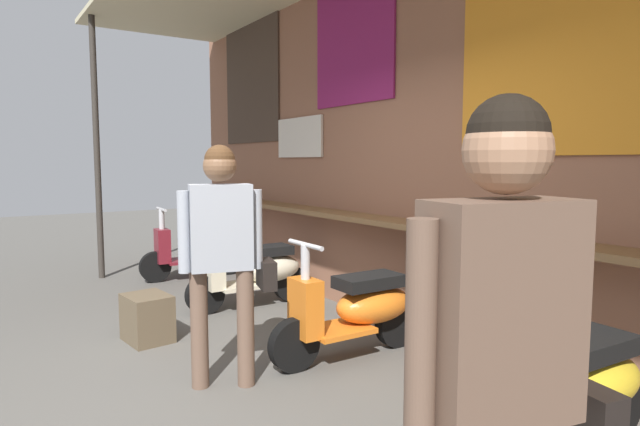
# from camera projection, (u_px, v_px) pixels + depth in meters

# --- Properties ---
(ground_plane) EXTENTS (28.17, 28.17, 0.00)m
(ground_plane) POSITION_uv_depth(u_px,v_px,m) (234.00, 388.00, 3.68)
(ground_plane) COLOR #56544F
(market_stall_facade) EXTENTS (10.06, 2.28, 3.61)m
(market_stall_facade) POSITION_uv_depth(u_px,v_px,m) (433.00, 111.00, 4.52)
(market_stall_facade) COLOR #8C5B44
(market_stall_facade) RESTS_ON ground_plane
(scooter_maroon) EXTENTS (0.50, 1.40, 0.97)m
(scooter_maroon) POSITION_uv_depth(u_px,v_px,m) (199.00, 249.00, 7.15)
(scooter_maroon) COLOR maroon
(scooter_maroon) RESTS_ON ground_plane
(scooter_cream) EXTENTS (0.46, 1.40, 0.97)m
(scooter_cream) POSITION_uv_depth(u_px,v_px,m) (256.00, 271.00, 5.73)
(scooter_cream) COLOR beige
(scooter_cream) RESTS_ON ground_plane
(scooter_orange) EXTENTS (0.46, 1.40, 0.97)m
(scooter_orange) POSITION_uv_depth(u_px,v_px,m) (357.00, 309.00, 4.25)
(scooter_orange) COLOR orange
(scooter_orange) RESTS_ON ground_plane
(scooter_yellow) EXTENTS (0.47, 1.40, 0.97)m
(scooter_yellow) POSITION_uv_depth(u_px,v_px,m) (570.00, 389.00, 2.75)
(scooter_yellow) COLOR gold
(scooter_yellow) RESTS_ON ground_plane
(shopper_with_handbag) EXTENTS (0.36, 0.67, 1.68)m
(shopper_with_handbag) POSITION_uv_depth(u_px,v_px,m) (223.00, 241.00, 3.62)
(shopper_with_handbag) COLOR brown
(shopper_with_handbag) RESTS_ON ground_plane
(shopper_browsing) EXTENTS (0.32, 0.69, 1.74)m
(shopper_browsing) POSITION_uv_depth(u_px,v_px,m) (505.00, 344.00, 1.44)
(shopper_browsing) COLOR #ADA393
(shopper_browsing) RESTS_ON ground_plane
(merchandise_crate) EXTENTS (0.46, 0.39, 0.41)m
(merchandise_crate) POSITION_uv_depth(u_px,v_px,m) (147.00, 318.00, 4.62)
(merchandise_crate) COLOR brown
(merchandise_crate) RESTS_ON ground_plane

